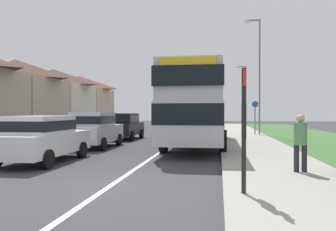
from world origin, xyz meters
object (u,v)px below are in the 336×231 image
(double_decker_bus, at_px, (198,104))
(pedestrian_at_stop, at_px, (300,140))
(bus_stop_sign, at_px, (244,122))
(parked_car_black, at_px, (123,125))
(parked_car_white, at_px, (42,137))
(parked_car_silver, at_px, (94,128))
(cycle_route_sign, at_px, (255,116))
(street_lamp_mid, at_px, (258,70))
(street_lamp_far, at_px, (245,92))

(double_decker_bus, relative_size, pedestrian_at_stop, 6.79)
(pedestrian_at_stop, bearing_deg, bus_stop_sign, -122.42)
(parked_car_black, height_order, bus_stop_sign, bus_stop_sign)
(double_decker_bus, xyz_separation_m, parked_car_white, (-4.93, -6.48, -1.26))
(parked_car_silver, relative_size, pedestrian_at_stop, 2.37)
(parked_car_silver, xyz_separation_m, parked_car_black, (-0.04, 5.13, -0.03))
(double_decker_bus, xyz_separation_m, cycle_route_sign, (3.64, 7.64, -0.72))
(parked_car_white, bearing_deg, bus_stop_sign, -31.05)
(double_decker_bus, height_order, pedestrian_at_stop, double_decker_bus)
(parked_car_white, bearing_deg, cycle_route_sign, 58.74)
(pedestrian_at_stop, relative_size, bus_stop_sign, 0.64)
(bus_stop_sign, bearing_deg, parked_car_white, 148.95)
(cycle_route_sign, relative_size, street_lamp_mid, 0.30)
(pedestrian_at_stop, height_order, street_lamp_far, street_lamp_far)
(pedestrian_at_stop, height_order, street_lamp_mid, street_lamp_mid)
(parked_car_white, relative_size, street_lamp_mid, 0.50)
(street_lamp_mid, bearing_deg, parked_car_white, -121.78)
(parked_car_black, relative_size, street_lamp_mid, 0.48)
(double_decker_bus, relative_size, bus_stop_sign, 4.36)
(double_decker_bus, xyz_separation_m, pedestrian_at_stop, (3.25, -7.76, -1.17))
(bus_stop_sign, xyz_separation_m, cycle_route_sign, (2.07, 18.04, -0.11))
(parked_car_silver, height_order, parked_car_black, parked_car_silver)
(parked_car_white, bearing_deg, street_lamp_mid, 58.22)
(pedestrian_at_stop, bearing_deg, cycle_route_sign, 88.53)
(parked_car_black, bearing_deg, cycle_route_sign, 25.57)
(bus_stop_sign, xyz_separation_m, street_lamp_far, (2.40, 32.18, 2.47))
(parked_car_white, bearing_deg, parked_car_silver, 90.08)
(double_decker_bus, distance_m, bus_stop_sign, 10.53)
(parked_car_silver, distance_m, street_lamp_far, 25.22)
(double_decker_bus, height_order, parked_car_black, double_decker_bus)
(bus_stop_sign, xyz_separation_m, street_lamp_mid, (2.30, 18.12, 3.22))
(bus_stop_sign, height_order, street_lamp_mid, street_lamp_mid)
(street_lamp_mid, bearing_deg, parked_car_black, -154.57)
(parked_car_silver, bearing_deg, street_lamp_far, 69.16)
(pedestrian_at_stop, height_order, bus_stop_sign, bus_stop_sign)
(cycle_route_sign, relative_size, street_lamp_far, 0.36)
(pedestrian_at_stop, xyz_separation_m, bus_stop_sign, (-1.68, -2.64, 0.56))
(parked_car_white, bearing_deg, pedestrian_at_stop, -8.88)
(street_lamp_far, bearing_deg, parked_car_black, -116.09)
(parked_car_silver, xyz_separation_m, bus_stop_sign, (6.51, -8.78, 0.60))
(parked_car_black, distance_m, street_lamp_far, 20.58)
(street_lamp_far, bearing_deg, pedestrian_at_stop, -91.40)
(pedestrian_at_stop, bearing_deg, parked_car_black, 126.11)
(cycle_route_sign, distance_m, street_lamp_far, 14.38)
(cycle_route_sign, bearing_deg, double_decker_bus, -115.50)
(parked_car_silver, distance_m, cycle_route_sign, 12.63)
(pedestrian_at_stop, xyz_separation_m, street_lamp_far, (0.72, 29.55, 3.04))
(pedestrian_at_stop, xyz_separation_m, street_lamp_mid, (0.62, 15.49, 3.79))
(bus_stop_sign, height_order, street_lamp_far, street_lamp_far)
(bus_stop_sign, bearing_deg, parked_car_silver, 126.54)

